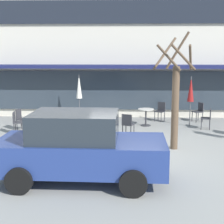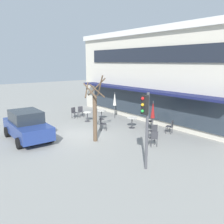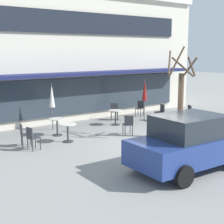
{
  "view_description": "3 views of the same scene",
  "coord_description": "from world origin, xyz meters",
  "views": [
    {
      "loc": [
        -0.12,
        -11.01,
        3.21
      ],
      "look_at": [
        -0.59,
        2.33,
        0.89
      ],
      "focal_mm": 55.0,
      "sensor_mm": 36.0,
      "label": 1
    },
    {
      "loc": [
        12.78,
        -7.29,
        4.64
      ],
      "look_at": [
        0.33,
        2.54,
        1.26
      ],
      "focal_mm": 38.0,
      "sensor_mm": 36.0,
      "label": 2
    },
    {
      "loc": [
        -9.37,
        -9.65,
        3.7
      ],
      "look_at": [
        -0.44,
        2.47,
        1.01
      ],
      "focal_mm": 55.0,
      "sensor_mm": 36.0,
      "label": 3
    }
  ],
  "objects": [
    {
      "name": "building_facade",
      "position": [
        0.0,
        9.96,
        3.56
      ],
      "size": [
        16.8,
        9.1,
        7.12
      ],
      "color": "beige",
      "rests_on": "ground"
    },
    {
      "name": "cafe_chair_5",
      "position": [
        -4.37,
        2.2,
        0.53
      ],
      "size": [
        0.46,
        0.46,
        0.89
      ],
      "color": "#333338",
      "rests_on": "ground"
    },
    {
      "name": "patio_umbrella_cream_folded",
      "position": [
        2.79,
        3.92,
        1.63
      ],
      "size": [
        0.28,
        0.28,
        2.2
      ],
      "color": "#4C4C51",
      "rests_on": "ground"
    },
    {
      "name": "cafe_table_by_tree",
      "position": [
        -2.54,
        3.71,
        0.52
      ],
      "size": [
        0.7,
        0.7,
        0.76
      ],
      "color": "#333338",
      "rests_on": "ground"
    },
    {
      "name": "cafe_table_streetside",
      "position": [
        -2.71,
        2.46,
        0.52
      ],
      "size": [
        0.7,
        0.7,
        0.76
      ],
      "color": "#333338",
      "rests_on": "ground"
    },
    {
      "name": "cafe_table_near_wall",
      "position": [
        0.86,
        3.93,
        0.52
      ],
      "size": [
        0.7,
        0.7,
        0.76
      ],
      "color": "#333338",
      "rests_on": "ground"
    },
    {
      "name": "cafe_chair_0",
      "position": [
        3.42,
        3.33,
        0.53
      ],
      "size": [
        0.48,
        0.48,
        0.89
      ],
      "color": "#333338",
      "rests_on": "ground"
    },
    {
      "name": "cafe_chair_2",
      "position": [
        -4.41,
        2.87,
        0.53
      ],
      "size": [
        0.48,
        0.48,
        0.89
      ],
      "color": "#333338",
      "rests_on": "ground"
    },
    {
      "name": "ground_plane",
      "position": [
        0.0,
        0.0,
        0.0
      ],
      "size": [
        80.0,
        80.0,
        0.0
      ],
      "primitive_type": "plane",
      "color": "gray"
    },
    {
      "name": "parked_sedan",
      "position": [
        -1.22,
        -2.77,
        0.88
      ],
      "size": [
        4.25,
        2.11,
        1.76
      ],
      "color": "navy",
      "rests_on": "ground"
    },
    {
      "name": "street_tree",
      "position": [
        1.58,
        0.28,
        1.74
      ],
      "size": [
        1.37,
        1.46,
        3.9
      ],
      "color": "brown",
      "rests_on": "ground"
    },
    {
      "name": "cafe_chair_1",
      "position": [
        0.03,
        1.9,
        0.53
      ],
      "size": [
        0.52,
        0.52,
        0.89
      ],
      "color": "#333338",
      "rests_on": "ground"
    },
    {
      "name": "cafe_chair_6",
      "position": [
        3.41,
        4.99,
        0.53
      ],
      "size": [
        0.52,
        0.52,
        0.89
      ],
      "color": "#333338",
      "rests_on": "ground"
    },
    {
      "name": "patio_umbrella_green_folded",
      "position": [
        -2.21,
        4.82,
        1.63
      ],
      "size": [
        0.28,
        0.28,
        2.2
      ],
      "color": "#4C4C51",
      "rests_on": "ground"
    },
    {
      "name": "cafe_chair_3",
      "position": [
        1.62,
        5.06,
        0.53
      ],
      "size": [
        0.56,
        0.56,
        0.89
      ],
      "color": "#333338",
      "rests_on": "ground"
    },
    {
      "name": "cafe_chair_4",
      "position": [
        4.38,
        2.29,
        0.53
      ],
      "size": [
        0.53,
        0.53,
        0.89
      ],
      "color": "#333338",
      "rests_on": "ground"
    }
  ]
}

